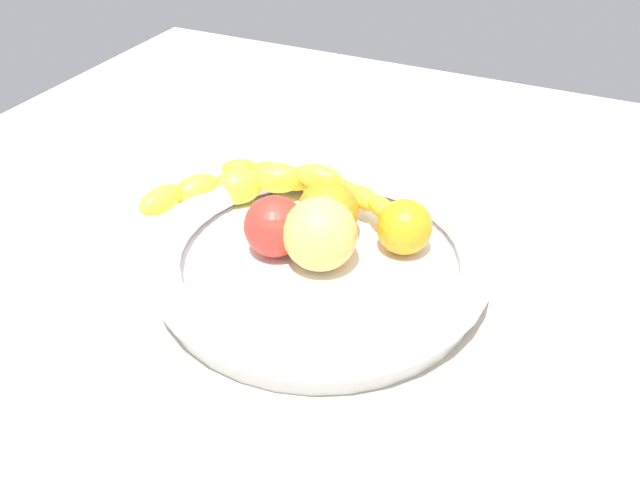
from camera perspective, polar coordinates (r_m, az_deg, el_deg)
name	(u,v)px	position (r cm, az deg, el deg)	size (l,w,h in cm)	color
kitchen_counter	(320,289)	(70.64, 0.00, -4.11)	(120.00, 120.00, 3.00)	#B8AF9A
fruit_bowl	(320,258)	(68.15, 0.00, -1.48)	(34.13, 34.13, 4.93)	white
banana_draped_left	(315,186)	(76.77, -0.41, 4.55)	(22.28, 7.02, 4.31)	yellow
banana_draped_right	(239,186)	(76.61, -6.81, 4.55)	(17.80, 16.22, 4.90)	yellow
orange_front	(404,227)	(69.51, 7.09, 1.09)	(5.74, 5.74, 5.74)	orange
orange_mid_left	(328,211)	(70.80, 0.69, 2.45)	(6.47, 6.47, 6.47)	orange
tomato_red	(276,225)	(68.85, -3.73, 1.24)	(6.34, 6.34, 6.34)	red
apple_yellow	(317,235)	(66.28, -0.25, 0.40)	(7.44, 7.44, 7.44)	#EBBF57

